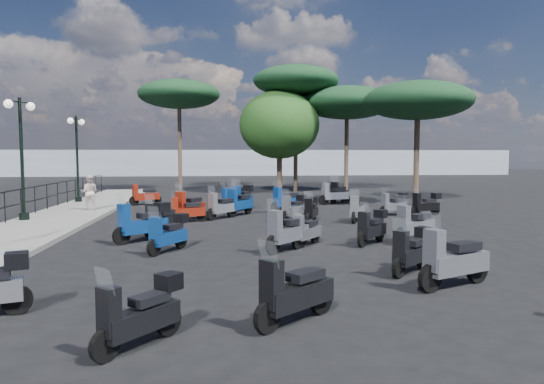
{
  "coord_description": "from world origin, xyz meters",
  "views": [
    {
      "loc": [
        -0.28,
        -15.5,
        2.55
      ],
      "look_at": [
        1.5,
        1.58,
        1.2
      ],
      "focal_mm": 32.0,
      "sensor_mm": 36.0,
      "label": 1
    }
  ],
  "objects": [
    {
      "name": "scooter_27",
      "position": [
        6.82,
        3.86,
        0.45
      ],
      "size": [
        1.41,
        0.83,
        1.2
      ],
      "rotation": [
        0.0,
        0.0,
        2.01
      ],
      "color": "black",
      "rests_on": "ground"
    },
    {
      "name": "pine_3",
      "position": [
        9.59,
        8.28,
        5.21
      ],
      "size": [
        5.5,
        5.5,
        6.19
      ],
      "color": "#38281E",
      "rests_on": "ground"
    },
    {
      "name": "scooter_6",
      "position": [
        -1.37,
        -9.14,
        0.44
      ],
      "size": [
        1.07,
        1.22,
        1.18
      ],
      "rotation": [
        0.0,
        0.0,
        2.44
      ],
      "color": "black",
      "rests_on": "ground"
    },
    {
      "name": "sidewalk",
      "position": [
        -6.5,
        3.0,
        0.07
      ],
      "size": [
        3.0,
        30.0,
        0.15
      ],
      "primitive_type": "cube",
      "color": "slate",
      "rests_on": "ground"
    },
    {
      "name": "scooter_8",
      "position": [
        -2.18,
        -0.14,
        0.46
      ],
      "size": [
        0.96,
        1.51,
        1.33
      ],
      "rotation": [
        0.0,
        0.0,
        2.63
      ],
      "color": "black",
      "rests_on": "ground"
    },
    {
      "name": "scooter_28",
      "position": [
        5.36,
        8.4,
        0.49
      ],
      "size": [
        1.73,
        0.8,
        1.42
      ],
      "rotation": [
        0.0,
        0.0,
        1.89
      ],
      "color": "black",
      "rests_on": "ground"
    },
    {
      "name": "scooter_13",
      "position": [
        3.76,
        -5.64,
        0.47
      ],
      "size": [
        1.25,
        1.16,
        1.24
      ],
      "rotation": [
        0.0,
        0.0,
        2.31
      ],
      "color": "black",
      "rests_on": "ground"
    },
    {
      "name": "scooter_26",
      "position": [
        8.07,
        3.53,
        0.46
      ],
      "size": [
        1.48,
        0.76,
        1.23
      ],
      "rotation": [
        0.0,
        0.0,
        1.93
      ],
      "color": "black",
      "rests_on": "ground"
    },
    {
      "name": "pine_2",
      "position": [
        -3.2,
        19.29,
        6.69
      ],
      "size": [
        5.74,
        5.74,
        7.72
      ],
      "color": "#38281E",
      "rests_on": "ground"
    },
    {
      "name": "scooter_21",
      "position": [
        3.01,
        2.05,
        0.46
      ],
      "size": [
        0.77,
        1.46,
        1.22
      ],
      "rotation": [
        0.0,
        0.0,
        2.76
      ],
      "color": "black",
      "rests_on": "ground"
    },
    {
      "name": "scooter_1",
      "position": [
        -1.67,
        -2.85,
        0.47
      ],
      "size": [
        0.97,
        1.41,
        1.25
      ],
      "rotation": [
        0.0,
        0.0,
        2.59
      ],
      "color": "black",
      "rests_on": "ground"
    },
    {
      "name": "scooter_12",
      "position": [
        0.79,
        -8.46,
        0.47
      ],
      "size": [
        1.37,
        1.15,
        1.34
      ],
      "rotation": [
        0.0,
        0.0,
        2.26
      ],
      "color": "black",
      "rests_on": "ground"
    },
    {
      "name": "scooter_20",
      "position": [
        4.78,
        2.16,
        0.44
      ],
      "size": [
        0.89,
        1.47,
        1.28
      ],
      "rotation": [
        0.0,
        0.0,
        2.66
      ],
      "color": "black",
      "rests_on": "ground"
    },
    {
      "name": "scooter_19",
      "position": [
        3.93,
        -2.32,
        0.47
      ],
      "size": [
        1.18,
        1.23,
        1.24
      ],
      "rotation": [
        0.0,
        0.0,
        2.39
      ],
      "color": "black",
      "rests_on": "ground"
    },
    {
      "name": "scooter_16",
      "position": [
        0.45,
        4.47,
        0.51
      ],
      "size": [
        1.14,
        1.58,
        1.46
      ],
      "rotation": [
        0.0,
        0.0,
        2.54
      ],
      "color": "black",
      "rests_on": "ground"
    },
    {
      "name": "distant_hills",
      "position": [
        0.0,
        45.0,
        1.5
      ],
      "size": [
        70.0,
        8.0,
        3.0
      ],
      "primitive_type": "cube",
      "color": "gray",
      "rests_on": "ground"
    },
    {
      "name": "pedestrian_far",
      "position": [
        -5.97,
        6.01,
        0.91
      ],
      "size": [
        0.79,
        0.64,
        1.51
      ],
      "primitive_type": "imported",
      "rotation": [
        0.0,
        0.0,
        3.23
      ],
      "color": "beige",
      "rests_on": "sidewalk"
    },
    {
      "name": "railing",
      "position": [
        -7.8,
        2.8,
        0.9
      ],
      "size": [
        0.04,
        26.04,
        1.1
      ],
      "color": "black",
      "rests_on": "sidewalk"
    },
    {
      "name": "pine_1",
      "position": [
        8.16,
        16.78,
        5.97
      ],
      "size": [
        6.29,
        6.29,
        7.08
      ],
      "color": "#38281E",
      "rests_on": "ground"
    },
    {
      "name": "scooter_22",
      "position": [
        5.77,
        9.11,
        0.5
      ],
      "size": [
        1.21,
        1.48,
        1.43
      ],
      "rotation": [
        0.0,
        0.0,
        2.48
      ],
      "color": "black",
      "rests_on": "ground"
    },
    {
      "name": "scooter_7",
      "position": [
        1.41,
        -3.03,
        0.5
      ],
      "size": [
        1.3,
        1.39,
        1.43
      ],
      "rotation": [
        0.0,
        0.0,
        2.39
      ],
      "color": "black",
      "rests_on": "ground"
    },
    {
      "name": "ground",
      "position": [
        0.0,
        0.0,
        0.0
      ],
      "size": [
        120.0,
        120.0,
        0.0
      ],
      "primitive_type": "plane",
      "color": "black",
      "rests_on": "ground"
    },
    {
      "name": "lamp_post_2",
      "position": [
        -7.49,
        9.73,
        2.6
      ],
      "size": [
        0.57,
        1.23,
        4.29
      ],
      "rotation": [
        0.0,
        0.0,
        -0.28
      ],
      "color": "black",
      "rests_on": "sidewalk"
    },
    {
      "name": "scooter_2",
      "position": [
        -2.57,
        -1.26,
        0.55
      ],
      "size": [
        1.52,
        1.32,
        1.47
      ],
      "rotation": [
        0.0,
        0.0,
        2.26
      ],
      "color": "black",
      "rests_on": "ground"
    },
    {
      "name": "scooter_5",
      "position": [
        -4.14,
        9.22,
        0.46
      ],
      "size": [
        1.5,
        0.95,
        1.33
      ],
      "rotation": [
        0.0,
        0.0,
        2.08
      ],
      "color": "black",
      "rests_on": "ground"
    },
    {
      "name": "scooter_3",
      "position": [
        -1.53,
        3.33,
        0.5
      ],
      "size": [
        1.14,
        1.56,
        1.45
      ],
      "rotation": [
        0.0,
        0.0,
        2.54
      ],
      "color": "black",
      "rests_on": "ground"
    },
    {
      "name": "lamp_post_1",
      "position": [
        -7.49,
        2.93,
        2.68
      ],
      "size": [
        0.71,
        1.22,
        4.43
      ],
      "rotation": [
        0.0,
        0.0,
        -0.41
      ],
      "color": "black",
      "rests_on": "sidewalk"
    },
    {
      "name": "scooter_4",
      "position": [
        -1.6,
        2.66,
        0.43
      ],
      "size": [
        1.5,
        0.7,
        1.24
      ],
      "rotation": [
        0.0,
        0.0,
        1.89
      ],
      "color": "black",
      "rests_on": "ground"
    },
    {
      "name": "scooter_11",
      "position": [
        0.64,
        6.28,
        0.55
      ],
      "size": [
        1.05,
        1.7,
        1.47
      ],
      "rotation": [
        0.0,
        0.0,
        2.67
      ],
      "color": "black",
      "rests_on": "ground"
    },
    {
      "name": "scooter_25",
      "position": [
        5.24,
        -2.15,
        0.49
      ],
      "size": [
        1.55,
        1.06,
        1.4
      ],
      "rotation": [
        0.0,
        0.0,
        2.14
      ],
      "color": "black",
      "rests_on": "ground"
    },
    {
      "name": "broadleaf_tree",
      "position": [
        3.55,
        16.51,
        4.46
      ],
      "size": [
        5.31,
        5.31,
        6.73
      ],
      "color": "#38281E",
      "rests_on": "ground"
    },
    {
      "name": "scooter_18",
      "position": [
        4.09,
        -6.83,
        0.52
      ],
      "size": [
        1.75,
        0.97,
        1.49
      ],
      "rotation": [
        0.0,
        0.0,
        1.99
      ],
      "color": "black",
      "rests_on": "ground"
    },
    {
      "name": "pine_0",
      "position": [
        4.7,
        16.95,
        7.39
      ],
      "size": [
        5.75,
        5.75,
        8.42
      ],
      "color": "#38281E",
      "rests_on": "ground"
    },
    {
      "name": "scooter_17",
      "position": [
        2.55,
        5.49,
        0.49
      ],
      "size": [
        1.55,
        1.11,
        1.42
      ],
      "rotation": [
        0.0,
        0.0,
        2.16
      ],
      "color": "black",
      "rests_on": "ground"
    },
    {
      "name": "scooter_9",
      "position": [
        -0.31,
        3.51,
        0.47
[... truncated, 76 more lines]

